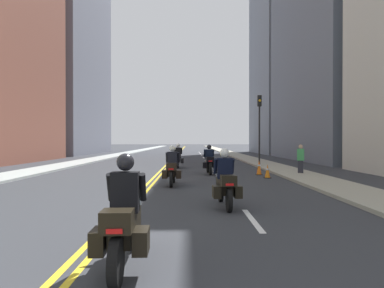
# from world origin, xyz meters

# --- Properties ---
(ground_plane) EXTENTS (264.00, 264.00, 0.00)m
(ground_plane) POSITION_xyz_m (0.00, 48.00, 0.00)
(ground_plane) COLOR #2E3035
(sidewalk_left) EXTENTS (2.20, 144.00, 0.12)m
(sidewalk_left) POSITION_xyz_m (-7.39, 48.00, 0.06)
(sidewalk_left) COLOR #939998
(sidewalk_left) RESTS_ON ground
(sidewalk_right) EXTENTS (2.20, 144.00, 0.12)m
(sidewalk_right) POSITION_xyz_m (7.39, 48.00, 0.06)
(sidewalk_right) COLOR gray
(sidewalk_right) RESTS_ON ground
(centreline_yellow_inner) EXTENTS (0.12, 132.00, 0.01)m
(centreline_yellow_inner) POSITION_xyz_m (-0.12, 48.00, 0.00)
(centreline_yellow_inner) COLOR yellow
(centreline_yellow_inner) RESTS_ON ground
(centreline_yellow_outer) EXTENTS (0.12, 132.00, 0.01)m
(centreline_yellow_outer) POSITION_xyz_m (0.12, 48.00, 0.00)
(centreline_yellow_outer) COLOR yellow
(centreline_yellow_outer) RESTS_ON ground
(lane_dashes_white) EXTENTS (0.14, 56.40, 0.01)m
(lane_dashes_white) POSITION_xyz_m (3.15, 29.00, 0.00)
(lane_dashes_white) COLOR silver
(lane_dashes_white) RESTS_ON ground
(building_right_1) EXTENTS (8.63, 18.73, 28.64)m
(building_right_1) POSITION_xyz_m (15.86, 33.55, 14.32)
(building_right_1) COLOR slate
(building_right_1) RESTS_ON ground
(building_left_2) EXTENTS (7.39, 19.18, 25.27)m
(building_left_2) POSITION_xyz_m (-15.24, 49.56, 12.64)
(building_left_2) COLOR slate
(building_left_2) RESTS_ON ground
(building_right_2) EXTENTS (8.38, 14.90, 28.48)m
(building_right_2) POSITION_xyz_m (15.73, 51.47, 14.24)
(building_right_2) COLOR gray
(building_right_2) RESTS_ON ground
(motorcycle_0) EXTENTS (0.77, 2.25, 1.65)m
(motorcycle_0) POSITION_xyz_m (0.75, 4.94, 0.66)
(motorcycle_0) COLOR black
(motorcycle_0) RESTS_ON ground
(motorcycle_1) EXTENTS (0.78, 2.18, 1.63)m
(motorcycle_1) POSITION_xyz_m (2.66, 9.55, 0.66)
(motorcycle_1) COLOR black
(motorcycle_1) RESTS_ON ground
(motorcycle_2) EXTENTS (0.77, 2.18, 1.66)m
(motorcycle_2) POSITION_xyz_m (0.97, 14.31, 0.67)
(motorcycle_2) COLOR black
(motorcycle_2) RESTS_ON ground
(motorcycle_3) EXTENTS (0.77, 2.20, 1.63)m
(motorcycle_3) POSITION_xyz_m (2.75, 19.22, 0.66)
(motorcycle_3) COLOR black
(motorcycle_3) RESTS_ON ground
(motorcycle_4) EXTENTS (0.77, 2.27, 1.64)m
(motorcycle_4) POSITION_xyz_m (0.87, 23.82, 0.67)
(motorcycle_4) COLOR black
(motorcycle_4) RESTS_ON ground
(traffic_cone_1) EXTENTS (0.33, 0.33, 0.81)m
(traffic_cone_1) POSITION_xyz_m (5.40, 18.79, 0.40)
(traffic_cone_1) COLOR black
(traffic_cone_1) RESTS_ON ground
(traffic_cone_2) EXTENTS (0.33, 0.33, 0.68)m
(traffic_cone_2) POSITION_xyz_m (5.51, 17.17, 0.34)
(traffic_cone_2) COLOR black
(traffic_cone_2) RESTS_ON ground
(traffic_light_near) EXTENTS (0.28, 0.38, 5.11)m
(traffic_light_near) POSITION_xyz_m (6.69, 25.26, 3.50)
(traffic_light_near) COLOR black
(traffic_light_near) RESTS_ON ground
(pedestrian_0) EXTENTS (0.41, 0.33, 1.63)m
(pedestrian_0) POSITION_xyz_m (7.59, 18.61, 0.84)
(pedestrian_0) COLOR #24242D
(pedestrian_0) RESTS_ON ground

